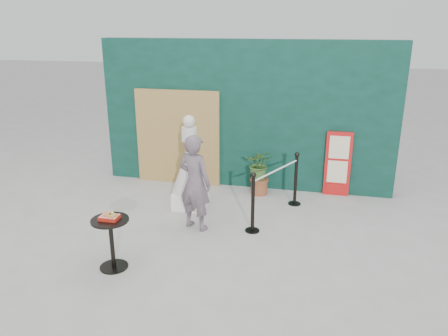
# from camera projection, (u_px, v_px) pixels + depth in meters

# --- Properties ---
(ground) EXTENTS (60.00, 60.00, 0.00)m
(ground) POSITION_uv_depth(u_px,v_px,m) (206.00, 257.00, 6.48)
(ground) COLOR #ADAAA5
(ground) RESTS_ON ground
(back_wall) EXTENTS (6.00, 0.30, 3.00)m
(back_wall) POSITION_uv_depth(u_px,v_px,m) (245.00, 115.00, 8.91)
(back_wall) COLOR #0A2F24
(back_wall) RESTS_ON ground
(bamboo_fence) EXTENTS (1.80, 0.08, 2.00)m
(bamboo_fence) POSITION_uv_depth(u_px,v_px,m) (178.00, 138.00, 9.17)
(bamboo_fence) COLOR tan
(bamboo_fence) RESTS_ON ground
(woman) EXTENTS (0.69, 0.57, 1.62)m
(woman) POSITION_uv_depth(u_px,v_px,m) (195.00, 183.00, 7.14)
(woman) COLOR slate
(woman) RESTS_ON ground
(menu_board) EXTENTS (0.50, 0.07, 1.30)m
(menu_board) POSITION_uv_depth(u_px,v_px,m) (338.00, 164.00, 8.59)
(menu_board) COLOR red
(menu_board) RESTS_ON ground
(statue) EXTENTS (0.68, 0.68, 1.75)m
(statue) POSITION_uv_depth(u_px,v_px,m) (190.00, 171.00, 8.00)
(statue) COLOR white
(statue) RESTS_ON ground
(cafe_table) EXTENTS (0.52, 0.52, 0.75)m
(cafe_table) POSITION_uv_depth(u_px,v_px,m) (111.00, 236.00, 6.04)
(cafe_table) COLOR black
(cafe_table) RESTS_ON ground
(food_basket) EXTENTS (0.26, 0.19, 0.11)m
(food_basket) POSITION_uv_depth(u_px,v_px,m) (110.00, 217.00, 5.95)
(food_basket) COLOR #AA1F12
(food_basket) RESTS_ON cafe_table
(planter) EXTENTS (0.55, 0.48, 0.94)m
(planter) POSITION_uv_depth(u_px,v_px,m) (260.00, 168.00, 8.68)
(planter) COLOR brown
(planter) RESTS_ON ground
(stanchion_barrier) EXTENTS (0.84, 1.54, 1.03)m
(stanchion_barrier) POSITION_uv_depth(u_px,v_px,m) (276.00, 191.00, 7.65)
(stanchion_barrier) COLOR black
(stanchion_barrier) RESTS_ON ground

